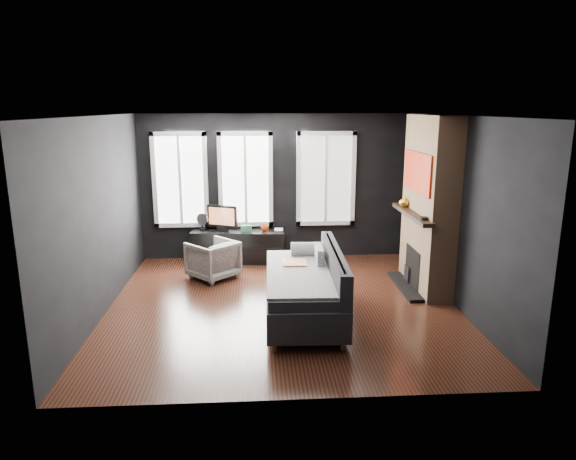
{
  "coord_description": "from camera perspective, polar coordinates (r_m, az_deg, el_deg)",
  "views": [
    {
      "loc": [
        -0.37,
        -7.02,
        2.82
      ],
      "look_at": [
        0.1,
        0.3,
        1.05
      ],
      "focal_mm": 32.0,
      "sensor_mm": 36.0,
      "label": 1
    }
  ],
  "objects": [
    {
      "name": "storage_box",
      "position": [
        9.45,
        -4.65,
        0.22
      ],
      "size": [
        0.2,
        0.13,
        0.11
      ],
      "primitive_type": "cube",
      "rotation": [
        0.0,
        0.0,
        -0.01
      ],
      "color": "#367C4C",
      "rests_on": "media_console"
    },
    {
      "name": "desk_fan",
      "position": [
        9.64,
        -9.49,
        0.98
      ],
      "size": [
        0.3,
        0.3,
        0.32
      ],
      "primitive_type": null,
      "rotation": [
        0.0,
        0.0,
        -0.43
      ],
      "color": "#9D9D9D",
      "rests_on": "media_console"
    },
    {
      "name": "windows",
      "position": [
        9.49,
        -4.23,
        10.87
      ],
      "size": [
        4.0,
        0.16,
        1.76
      ],
      "primitive_type": null,
      "color": "white",
      "rests_on": "wall_back"
    },
    {
      "name": "wall_right",
      "position": [
        7.72,
        18.23,
        1.91
      ],
      "size": [
        0.02,
        5.0,
        2.7
      ],
      "primitive_type": "cube",
      "color": "black",
      "rests_on": "ground"
    },
    {
      "name": "monitor",
      "position": [
        9.51,
        -7.31,
        1.54
      ],
      "size": [
        0.6,
        0.35,
        0.53
      ],
      "primitive_type": null,
      "rotation": [
        0.0,
        0.0,
        -0.4
      ],
      "color": "black",
      "rests_on": "media_console"
    },
    {
      "name": "media_console",
      "position": [
        9.6,
        -5.49,
        -1.74
      ],
      "size": [
        1.76,
        0.7,
        0.59
      ],
      "primitive_type": null,
      "rotation": [
        0.0,
        0.0,
        -0.1
      ],
      "color": "black",
      "rests_on": "floor"
    },
    {
      "name": "fireplace",
      "position": [
        8.21,
        15.4,
        2.76
      ],
      "size": [
        0.7,
        1.62,
        2.7
      ],
      "primitive_type": null,
      "color": "#93724C",
      "rests_on": "floor"
    },
    {
      "name": "ceiling",
      "position": [
        7.03,
        -0.67,
        12.59
      ],
      "size": [
        5.0,
        5.0,
        0.0
      ],
      "primitive_type": "plane",
      "color": "white",
      "rests_on": "ground"
    },
    {
      "name": "book",
      "position": [
        9.49,
        -1.52,
        0.64
      ],
      "size": [
        0.16,
        0.03,
        0.21
      ],
      "primitive_type": "imported",
      "rotation": [
        0.0,
        0.0,
        -0.07
      ],
      "color": "#B8AB8F",
      "rests_on": "media_console"
    },
    {
      "name": "mug",
      "position": [
        9.41,
        -2.6,
        0.26
      ],
      "size": [
        0.14,
        0.11,
        0.13
      ],
      "primitive_type": "imported",
      "rotation": [
        0.0,
        0.0,
        0.04
      ],
      "color": "#CA3605",
      "rests_on": "media_console"
    },
    {
      "name": "armchair",
      "position": [
        8.69,
        -8.36,
        -3.06
      ],
      "size": [
        0.95,
        0.95,
        0.71
      ],
      "primitive_type": "imported",
      "rotation": [
        0.0,
        0.0,
        -2.38
      ],
      "color": "silver",
      "rests_on": "floor"
    },
    {
      "name": "wall_left",
      "position": [
        7.48,
        -20.15,
        1.4
      ],
      "size": [
        0.02,
        5.0,
        2.7
      ],
      "primitive_type": "cube",
      "color": "black",
      "rests_on": "ground"
    },
    {
      "name": "floor",
      "position": [
        7.57,
        -0.62,
        -8.3
      ],
      "size": [
        5.0,
        5.0,
        0.0
      ],
      "primitive_type": "plane",
      "color": "black",
      "rests_on": "ground"
    },
    {
      "name": "mantel_vase",
      "position": [
        8.56,
        12.83,
        3.13
      ],
      "size": [
        0.2,
        0.21,
        0.18
      ],
      "primitive_type": "imported",
      "rotation": [
        0.0,
        0.0,
        -0.12
      ],
      "color": "gold",
      "rests_on": "fireplace"
    },
    {
      "name": "wall_back",
      "position": [
        9.64,
        -1.44,
        4.79
      ],
      "size": [
        5.0,
        0.02,
        2.7
      ],
      "primitive_type": "cube",
      "color": "black",
      "rests_on": "ground"
    },
    {
      "name": "mantel_clock",
      "position": [
        7.63,
        14.9,
        1.24
      ],
      "size": [
        0.15,
        0.15,
        0.04
      ],
      "primitive_type": "cylinder",
      "rotation": [
        0.0,
        0.0,
        -0.21
      ],
      "color": "black",
      "rests_on": "fireplace"
    },
    {
      "name": "stripe_pillow",
      "position": [
        7.29,
        3.48,
        -3.47
      ],
      "size": [
        0.1,
        0.4,
        0.4
      ],
      "primitive_type": "cube",
      "rotation": [
        0.0,
        0.0,
        -0.02
      ],
      "color": "gray",
      "rests_on": "sofa"
    },
    {
      "name": "sofa",
      "position": [
        7.0,
        1.74,
        -6.01
      ],
      "size": [
        1.17,
        2.25,
        0.95
      ],
      "primitive_type": null,
      "rotation": [
        0.0,
        0.0,
        -0.03
      ],
      "color": "black",
      "rests_on": "floor"
    }
  ]
}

